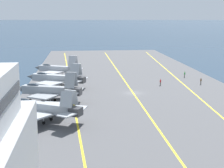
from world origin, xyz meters
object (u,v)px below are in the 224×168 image
at_px(parked_jet_second, 49,90).
at_px(crew_brown_vest, 201,81).
at_px(crew_red_vest, 160,82).
at_px(parked_jet_fourth, 58,69).
at_px(crew_green_vest, 185,74).
at_px(parked_jet_nearest, 43,108).
at_px(parked_jet_third, 56,78).

distance_m(parked_jet_second, crew_brown_vest, 43.09).
height_order(parked_jet_second, crew_red_vest, parked_jet_second).
xyz_separation_m(parked_jet_second, crew_brown_vest, (15.64, -40.11, -1.81)).
height_order(parked_jet_fourth, crew_green_vest, parked_jet_fourth).
bearing_deg(crew_red_vest, crew_brown_vest, -88.62).
xyz_separation_m(parked_jet_nearest, parked_jet_third, (29.06, -0.60, -0.14)).
distance_m(parked_jet_fourth, crew_red_vest, 32.19).
bearing_deg(parked_jet_second, crew_green_vest, -55.86).
distance_m(parked_jet_second, crew_red_vest, 32.58).
xyz_separation_m(parked_jet_fourth, crew_red_vest, (-15.06, -28.41, -1.65)).
distance_m(crew_red_vest, crew_brown_vest, 11.44).
xyz_separation_m(parked_jet_fourth, crew_green_vest, (-4.08, -38.59, -1.63)).
height_order(parked_jet_second, parked_jet_fourth, parked_jet_second).
bearing_deg(crew_red_vest, crew_green_vest, -42.85).
relative_size(parked_jet_third, crew_green_vest, 9.24).
xyz_separation_m(parked_jet_nearest, crew_red_vest, (29.28, -28.61, -1.72)).
xyz_separation_m(parked_jet_second, crew_green_vest, (26.35, -38.85, -1.79)).
distance_m(parked_jet_nearest, crew_brown_vest, 49.81).
xyz_separation_m(parked_jet_nearest, parked_jet_second, (13.91, 0.06, 0.09)).
height_order(crew_green_vest, crew_brown_vest, crew_green_vest).
bearing_deg(parked_jet_second, parked_jet_nearest, -179.77).
bearing_deg(parked_jet_nearest, crew_red_vest, -44.34).
relative_size(crew_red_vest, crew_brown_vest, 1.01).
distance_m(parked_jet_nearest, parked_jet_second, 13.91).
height_order(parked_jet_second, crew_green_vest, parked_jet_second).
xyz_separation_m(parked_jet_third, crew_red_vest, (0.22, -28.02, -1.58)).
relative_size(parked_jet_second, crew_brown_vest, 8.69).
distance_m(parked_jet_nearest, parked_jet_fourth, 44.34).
bearing_deg(crew_brown_vest, parked_jet_fourth, 69.65).
bearing_deg(crew_red_vest, parked_jet_third, 90.46).
bearing_deg(crew_red_vest, parked_jet_second, 118.20).
bearing_deg(crew_green_vest, parked_jet_nearest, 136.06).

